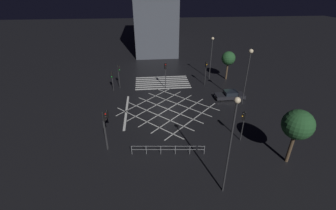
% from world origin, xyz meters
% --- Properties ---
extents(ground_plane, '(200.00, 200.00, 0.00)m').
position_xyz_m(ground_plane, '(0.00, 0.00, 0.00)').
color(ground_plane, black).
extents(road_markings, '(14.39, 20.09, 0.01)m').
position_xyz_m(road_markings, '(0.32, -6.32, 0.00)').
color(road_markings, silver).
rests_on(road_markings, ground_plane).
extents(office_building, '(10.06, 28.79, 19.50)m').
position_xyz_m(office_building, '(0.01, -38.64, 9.75)').
color(office_building, '#4C515B').
rests_on(office_building, ground_plane).
extents(traffic_light_sw_cross, '(0.36, 0.39, 4.24)m').
position_xyz_m(traffic_light_sw_cross, '(-7.30, -8.02, 3.03)').
color(traffic_light_sw_cross, '#2D2D30').
rests_on(traffic_light_sw_cross, ground_plane).
extents(traffic_light_ne_main, '(0.39, 0.36, 4.47)m').
position_xyz_m(traffic_light_ne_main, '(7.19, 7.93, 3.18)').
color(traffic_light_ne_main, '#2D2D30').
rests_on(traffic_light_ne_main, ground_plane).
extents(traffic_light_median_south, '(0.36, 0.39, 4.44)m').
position_xyz_m(traffic_light_median_south, '(-0.32, -7.18, 3.16)').
color(traffic_light_median_south, '#2D2D30').
rests_on(traffic_light_median_south, ground_plane).
extents(traffic_light_se_main, '(0.39, 0.36, 4.00)m').
position_xyz_m(traffic_light_se_main, '(7.30, -8.26, 2.86)').
color(traffic_light_se_main, '#2D2D30').
rests_on(traffic_light_se_main, ground_plane).
extents(traffic_light_nw_main, '(0.39, 0.36, 3.67)m').
position_xyz_m(traffic_light_nw_main, '(-7.31, 7.95, 2.63)').
color(traffic_light_nw_main, '#2D2D30').
rests_on(traffic_light_nw_main, ground_plane).
extents(traffic_light_se_cross, '(0.36, 0.39, 3.31)m').
position_xyz_m(traffic_light_se_cross, '(8.35, -7.18, 2.37)').
color(traffic_light_se_cross, '#2D2D30').
rests_on(traffic_light_se_cross, ground_plane).
extents(traffic_light_ne_cross, '(0.36, 2.74, 3.57)m').
position_xyz_m(traffic_light_ne_cross, '(7.31, 6.64, 2.63)').
color(traffic_light_ne_cross, '#2D2D30').
rests_on(traffic_light_ne_cross, ground_plane).
extents(street_lamp_east, '(0.46, 0.46, 8.88)m').
position_xyz_m(street_lamp_east, '(-3.20, 14.62, 5.88)').
color(street_lamp_east, '#2D2D30').
rests_on(street_lamp_east, ground_plane).
extents(street_lamp_west, '(0.59, 0.59, 8.08)m').
position_xyz_m(street_lamp_west, '(-11.06, -0.61, 6.11)').
color(street_lamp_west, '#2D2D30').
rests_on(street_lamp_west, ground_plane).
extents(street_lamp_far, '(0.48, 0.48, 7.63)m').
position_xyz_m(street_lamp_far, '(-8.81, -10.80, 5.26)').
color(street_lamp_far, '#2D2D30').
rests_on(street_lamp_far, ground_plane).
extents(street_tree_near, '(2.80, 2.80, 5.73)m').
position_xyz_m(street_tree_near, '(-10.65, 11.70, 4.29)').
color(street_tree_near, brown).
rests_on(street_tree_near, ground_plane).
extents(street_tree_far, '(2.43, 2.43, 5.16)m').
position_xyz_m(street_tree_far, '(-11.92, -10.44, 3.89)').
color(street_tree_far, brown).
rests_on(street_tree_far, ground_plane).
extents(waiting_car, '(4.46, 1.83, 1.27)m').
position_xyz_m(waiting_car, '(-9.78, -2.39, 0.60)').
color(waiting_car, black).
rests_on(waiting_car, ground_plane).
extents(pedestrian_railing, '(7.49, 0.81, 1.05)m').
position_xyz_m(pedestrian_railing, '(0.96, 9.47, 0.67)').
color(pedestrian_railing, '#9EA0A5').
rests_on(pedestrian_railing, ground_plane).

